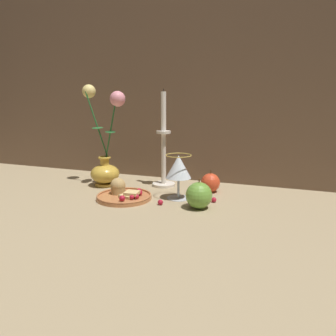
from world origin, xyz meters
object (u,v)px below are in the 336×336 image
at_px(wine_glass, 179,168).
at_px(vase, 105,155).
at_px(apple_beside_vase, 199,195).
at_px(plate_with_pastries, 123,194).
at_px(apple_near_glass, 210,183).
at_px(candlestick, 164,153).

bearing_deg(wine_glass, vase, 168.24).
bearing_deg(apple_beside_vase, plate_with_pastries, 177.70).
distance_m(vase, apple_near_glass, 0.41).
distance_m(wine_glass, apple_near_glass, 0.16).
distance_m(plate_with_pastries, apple_near_glass, 0.32).
bearing_deg(vase, candlestick, 18.07).
height_order(vase, plate_with_pastries, vase).
bearing_deg(plate_with_pastries, vase, 137.56).
xyz_separation_m(wine_glass, candlestick, (-0.10, 0.14, 0.02)).
xyz_separation_m(plate_with_pastries, apple_beside_vase, (0.27, -0.01, 0.03)).
relative_size(candlestick, apple_near_glass, 4.56).
height_order(vase, candlestick, vase).
bearing_deg(vase, apple_near_glass, 6.83).
xyz_separation_m(vase, plate_with_pastries, (0.14, -0.13, -0.10)).
bearing_deg(candlestick, plate_with_pastries, -109.43).
relative_size(vase, apple_near_glass, 4.77).
bearing_deg(wine_glass, candlestick, 127.61).
relative_size(plate_with_pastries, apple_beside_vase, 1.97).
xyz_separation_m(wine_glass, apple_beside_vase, (0.09, -0.08, -0.06)).
height_order(plate_with_pastries, candlestick, candlestick).
bearing_deg(wine_glass, plate_with_pastries, -159.84).
bearing_deg(candlestick, wine_glass, -52.39).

